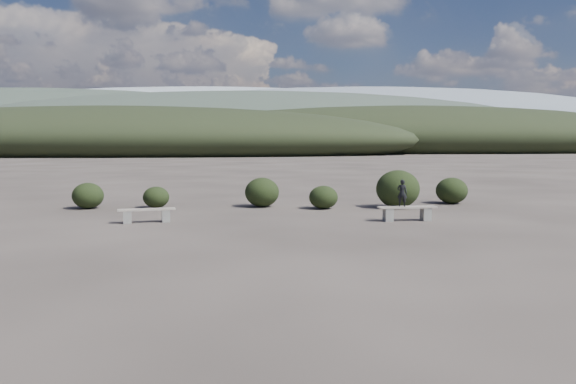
{
  "coord_description": "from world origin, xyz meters",
  "views": [
    {
      "loc": [
        -1.16,
        -13.0,
        2.63
      ],
      "look_at": [
        -0.1,
        3.5,
        1.1
      ],
      "focal_mm": 35.0,
      "sensor_mm": 36.0,
      "label": 1
    }
  ],
  "objects": [
    {
      "name": "bench_left",
      "position": [
        -4.53,
        5.03,
        0.27
      ],
      "size": [
        1.83,
        0.74,
        0.45
      ],
      "rotation": [
        0.0,
        0.0,
        0.21
      ],
      "color": "slate",
      "rests_on": "ground"
    },
    {
      "name": "shrub_e",
      "position": [
        7.12,
        9.71,
        0.54
      ],
      "size": [
        1.3,
        1.3,
        1.08
      ],
      "primitive_type": "ellipsoid",
      "color": "black",
      "rests_on": "ground"
    },
    {
      "name": "mountain_ridges",
      "position": [
        -7.48,
        339.06,
        10.84
      ],
      "size": [
        500.0,
        400.0,
        56.0
      ],
      "color": "black",
      "rests_on": "ground"
    },
    {
      "name": "ground",
      "position": [
        0.0,
        0.0,
        0.0
      ],
      "size": [
        1200.0,
        1200.0,
        0.0
      ],
      "primitive_type": "plane",
      "color": "#322B27",
      "rests_on": "ground"
    },
    {
      "name": "shrub_d",
      "position": [
        4.5,
        8.41,
        0.74
      ],
      "size": [
        1.69,
        1.69,
        1.48
      ],
      "primitive_type": "ellipsoid",
      "color": "black",
      "rests_on": "ground"
    },
    {
      "name": "bench_right",
      "position": [
        3.88,
        4.87,
        0.29
      ],
      "size": [
        1.94,
        0.54,
        0.48
      ],
      "rotation": [
        0.0,
        0.0,
        0.07
      ],
      "color": "slate",
      "rests_on": "ground"
    },
    {
      "name": "shrub_c",
      "position": [
        1.57,
        8.28,
        0.45
      ],
      "size": [
        1.11,
        1.11,
        0.89
      ],
      "primitive_type": "ellipsoid",
      "color": "black",
      "rests_on": "ground"
    },
    {
      "name": "shrub_a",
      "position": [
        -4.9,
        9.01,
        0.42
      ],
      "size": [
        1.02,
        1.02,
        0.83
      ],
      "primitive_type": "ellipsoid",
      "color": "black",
      "rests_on": "ground"
    },
    {
      "name": "shrub_f",
      "position": [
        -7.48,
        8.92,
        0.5
      ],
      "size": [
        1.18,
        1.18,
        1.0
      ],
      "primitive_type": "ellipsoid",
      "color": "black",
      "rests_on": "ground"
    },
    {
      "name": "shrub_b",
      "position": [
        -0.77,
        9.07,
        0.58
      ],
      "size": [
        1.35,
        1.35,
        1.16
      ],
      "primitive_type": "ellipsoid",
      "color": "black",
      "rests_on": "ground"
    },
    {
      "name": "seated_person",
      "position": [
        3.7,
        4.86,
        0.92
      ],
      "size": [
        0.38,
        0.32,
        0.89
      ],
      "primitive_type": "imported",
      "rotation": [
        0.0,
        0.0,
        2.77
      ],
      "color": "black",
      "rests_on": "bench_right"
    }
  ]
}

